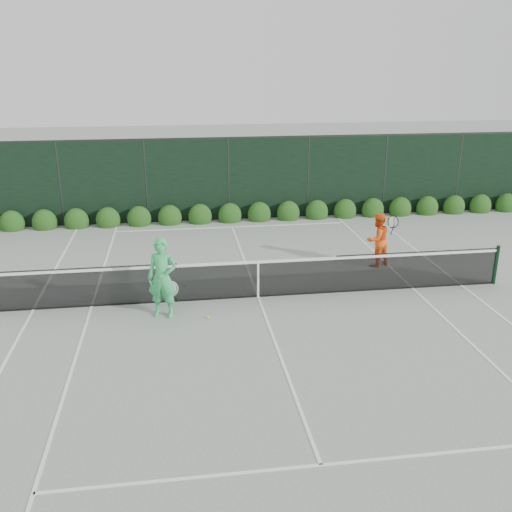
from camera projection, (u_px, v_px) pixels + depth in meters
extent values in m
plane|color=gray|center=(258.00, 297.00, 14.46)|extent=(80.00, 80.00, 0.00)
cylinder|color=black|center=(496.00, 265.00, 15.15)|extent=(0.10, 0.10, 1.07)
cube|color=black|center=(86.00, 287.00, 13.73)|extent=(4.40, 0.01, 1.02)
cube|color=black|center=(258.00, 279.00, 14.31)|extent=(4.00, 0.01, 0.96)
cube|color=black|center=(417.00, 270.00, 14.87)|extent=(4.40, 0.01, 1.02)
cube|color=white|center=(258.00, 262.00, 14.16)|extent=(12.80, 0.03, 0.07)
cube|color=black|center=(258.00, 296.00, 14.46)|extent=(12.80, 0.02, 0.04)
cube|color=white|center=(258.00, 280.00, 14.31)|extent=(0.05, 0.03, 0.91)
imported|color=#37BC66|center=(162.00, 278.00, 13.11)|extent=(0.79, 0.63, 1.90)
torus|color=beige|center=(172.00, 289.00, 13.33)|extent=(0.30, 0.05, 0.30)
cylinder|color=black|center=(172.00, 298.00, 13.41)|extent=(0.10, 0.03, 0.30)
imported|color=#FF5C15|center=(377.00, 240.00, 16.42)|extent=(0.94, 0.85, 1.57)
torus|color=black|center=(393.00, 222.00, 16.09)|extent=(0.28, 0.17, 0.30)
cylinder|color=black|center=(392.00, 230.00, 16.17)|extent=(0.10, 0.03, 0.30)
cube|color=white|center=(33.00, 310.00, 13.72)|extent=(0.06, 23.77, 0.01)
cube|color=white|center=(461.00, 285.00, 15.20)|extent=(0.06, 23.77, 0.01)
cube|color=white|center=(92.00, 306.00, 13.91)|extent=(0.06, 23.77, 0.01)
cube|color=white|center=(412.00, 288.00, 15.02)|extent=(0.06, 23.77, 0.01)
cube|color=white|center=(219.00, 193.00, 25.57)|extent=(11.03, 0.06, 0.01)
cube|color=white|center=(232.00, 227.00, 20.45)|extent=(8.23, 0.06, 0.01)
cube|color=white|center=(321.00, 465.00, 8.48)|extent=(8.23, 0.06, 0.01)
cube|color=white|center=(258.00, 297.00, 14.46)|extent=(0.06, 12.80, 0.01)
cube|color=black|center=(228.00, 180.00, 20.98)|extent=(32.00, 0.06, 3.00)
cube|color=#262826|center=(228.00, 138.00, 20.48)|extent=(32.00, 0.06, 0.06)
cylinder|color=#262826|center=(60.00, 185.00, 20.17)|extent=(0.08, 0.08, 3.00)
cylinder|color=#262826|center=(146.00, 182.00, 20.58)|extent=(0.08, 0.08, 3.00)
cylinder|color=#262826|center=(228.00, 180.00, 20.98)|extent=(0.08, 0.08, 3.00)
cylinder|color=#262826|center=(308.00, 177.00, 21.39)|extent=(0.08, 0.08, 3.00)
cylinder|color=#262826|center=(384.00, 175.00, 21.79)|extent=(0.08, 0.08, 3.00)
cylinder|color=#262826|center=(458.00, 173.00, 22.20)|extent=(0.08, 0.08, 3.00)
ellipsoid|color=#133C10|center=(12.00, 224.00, 20.03)|extent=(0.86, 0.65, 0.94)
ellipsoid|color=#133C10|center=(45.00, 222.00, 20.18)|extent=(0.86, 0.65, 0.94)
ellipsoid|color=#133C10|center=(77.00, 221.00, 20.33)|extent=(0.86, 0.65, 0.94)
ellipsoid|color=#133C10|center=(108.00, 220.00, 20.48)|extent=(0.86, 0.65, 0.94)
ellipsoid|color=#133C10|center=(139.00, 219.00, 20.63)|extent=(0.86, 0.65, 0.94)
ellipsoid|color=#133C10|center=(170.00, 218.00, 20.78)|extent=(0.86, 0.65, 0.94)
ellipsoid|color=#133C10|center=(200.00, 217.00, 20.92)|extent=(0.86, 0.65, 0.94)
ellipsoid|color=#133C10|center=(230.00, 215.00, 21.07)|extent=(0.86, 0.65, 0.94)
ellipsoid|color=#133C10|center=(259.00, 214.00, 21.22)|extent=(0.86, 0.65, 0.94)
ellipsoid|color=#133C10|center=(288.00, 213.00, 21.37)|extent=(0.86, 0.65, 0.94)
ellipsoid|color=#133C10|center=(317.00, 212.00, 21.52)|extent=(0.86, 0.65, 0.94)
ellipsoid|color=#133C10|center=(345.00, 211.00, 21.67)|extent=(0.86, 0.65, 0.94)
ellipsoid|color=#133C10|center=(373.00, 210.00, 21.81)|extent=(0.86, 0.65, 0.94)
ellipsoid|color=#133C10|center=(400.00, 209.00, 21.96)|extent=(0.86, 0.65, 0.94)
ellipsoid|color=#133C10|center=(427.00, 208.00, 22.11)|extent=(0.86, 0.65, 0.94)
ellipsoid|color=#133C10|center=(454.00, 207.00, 22.26)|extent=(0.86, 0.65, 0.94)
ellipsoid|color=#133C10|center=(480.00, 206.00, 22.41)|extent=(0.86, 0.65, 0.94)
ellipsoid|color=#133C10|center=(506.00, 205.00, 22.56)|extent=(0.86, 0.65, 0.94)
sphere|color=#BCE532|center=(185.00, 284.00, 15.17)|extent=(0.07, 0.07, 0.07)
sphere|color=#BCE532|center=(176.00, 299.00, 14.29)|extent=(0.07, 0.07, 0.07)
sphere|color=#BCE532|center=(208.00, 317.00, 13.26)|extent=(0.07, 0.07, 0.07)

